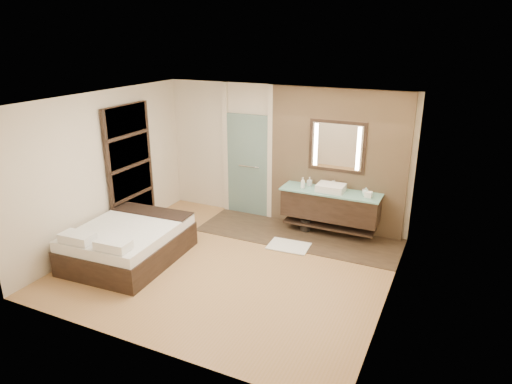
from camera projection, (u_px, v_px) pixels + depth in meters
The scene contains 15 objects.
floor at pixel (230, 266), 7.50m from camera, with size 5.00×5.00×0.00m, color #A57845.
tile_strip at pixel (298, 235), 8.62m from camera, with size 3.80×1.30×0.01m, color #34241C.
stone_wall at pixel (337, 162), 8.49m from camera, with size 2.60×0.08×2.70m, color tan.
vanity at pixel (330, 205), 8.50m from camera, with size 1.85×0.55×0.88m.
mirror_unit at pixel (337, 147), 8.35m from camera, with size 1.06×0.04×0.96m.
frosted_door at pixel (248, 161), 9.30m from camera, with size 1.10×0.12×2.70m.
shoji_partition at pixel (130, 168), 8.58m from camera, with size 0.06×1.20×2.40m.
bed at pixel (128, 243), 7.62m from camera, with size 1.64×2.00×0.74m.
bath_mat at pixel (289, 246), 8.15m from camera, with size 0.72×0.50×0.02m, color white.
waste_bin at pixel (306, 225), 8.77m from camera, with size 0.20×0.20×0.25m, color black.
tissue_box at pixel (368, 194), 8.07m from camera, with size 0.12×0.12×0.10m, color white.
soap_bottle_a at pixel (303, 183), 8.51m from camera, with size 0.08×0.08×0.21m, color white.
soap_bottle_b at pixel (310, 182), 8.65m from camera, with size 0.08×0.08×0.17m, color #B2B2B2.
soap_bottle_c at pixel (366, 192), 8.11m from camera, with size 0.12×0.12×0.16m, color #BBEBE7.
cup at pixel (365, 192), 8.23m from camera, with size 0.11×0.11×0.09m, color white.
Camera 1 is at (3.21, -5.86, 3.64)m, focal length 32.00 mm.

